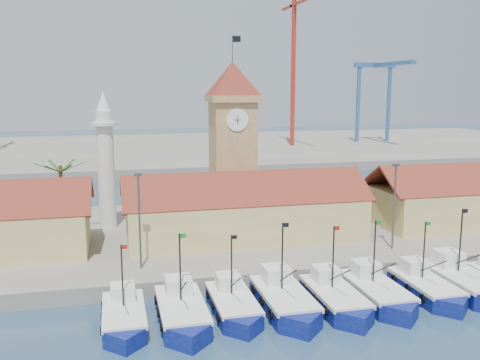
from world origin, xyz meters
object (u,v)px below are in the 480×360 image
object	(u,v)px
boat_4	(336,300)
clock_tower	(233,140)
boat_0	(124,319)
minaret	(106,160)

from	to	relation	value
boat_4	clock_tower	xyz separation A→B (m)	(-3.49, 23.69, 11.21)
boat_0	clock_tower	xyz separation A→B (m)	(13.82, 23.16, 11.27)
boat_0	minaret	distance (m)	26.77
boat_0	boat_4	world-z (taller)	boat_4
clock_tower	minaret	xyz separation A→B (m)	(-15.00, 2.00, -2.23)
minaret	clock_tower	bearing A→B (deg)	-7.61
boat_0	boat_4	bearing A→B (deg)	-1.72
boat_0	boat_4	size ratio (longest dim) A/B	0.92
minaret	boat_4	bearing A→B (deg)	-54.25
boat_0	clock_tower	world-z (taller)	clock_tower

